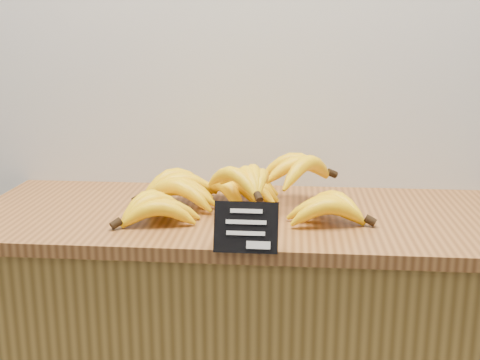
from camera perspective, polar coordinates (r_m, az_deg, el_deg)
name	(u,v)px	position (r m, az deg, el deg)	size (l,w,h in m)	color
counter_top	(242,217)	(1.47, 0.17, -3.50)	(1.30, 0.54, 0.03)	#925C2D
chalkboard_sign	(246,227)	(1.19, 0.57, -4.52)	(0.13, 0.01, 0.10)	black
banana_pile	(241,190)	(1.46, 0.12, -0.97)	(0.61, 0.43, 0.12)	yellow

